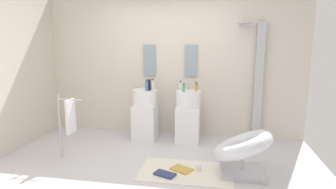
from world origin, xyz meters
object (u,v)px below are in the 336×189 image
object	(u,v)px
magazine_navy	(165,174)
soap_bottle_amber	(196,87)
lounge_chair	(243,149)
magazine_ochre	(182,169)
pedestal_sink_right	(188,116)
soap_bottle_blue	(147,86)
shower_column	(258,80)
soap_bottle_green	(184,88)
pedestal_sink_left	(145,114)
soap_bottle_clear	(180,86)
soap_bottle_white	(152,85)
towel_rack	(69,118)
soap_bottle_black	(149,85)
coffee_mug	(198,168)

from	to	relation	value
magazine_navy	soap_bottle_amber	xyz separation A→B (m)	(0.28, 1.41, 0.94)
lounge_chair	magazine_ochre	xyz separation A→B (m)	(-0.79, -0.05, -0.33)
pedestal_sink_right	magazine_navy	bearing A→B (deg)	-96.67
soap_bottle_amber	soap_bottle_blue	size ratio (longest dim) A/B	0.73
pedestal_sink_right	shower_column	xyz separation A→B (m)	(1.17, 0.32, 0.62)
lounge_chair	soap_bottle_green	bearing A→B (deg)	131.61
soap_bottle_amber	pedestal_sink_left	bearing A→B (deg)	-175.21
shower_column	soap_bottle_blue	size ratio (longest dim) A/B	10.44
soap_bottle_amber	soap_bottle_clear	size ratio (longest dim) A/B	0.89
shower_column	soap_bottle_white	size ratio (longest dim) A/B	10.82
shower_column	pedestal_sink_right	bearing A→B (deg)	-164.58
pedestal_sink_right	shower_column	world-z (taller)	shower_column
towel_rack	magazine_ochre	size ratio (longest dim) A/B	3.48
pedestal_sink_right	towel_rack	bearing A→B (deg)	-147.68
soap_bottle_white	pedestal_sink_left	bearing A→B (deg)	-178.14
soap_bottle_black	soap_bottle_amber	world-z (taller)	soap_bottle_black
shower_column	coffee_mug	world-z (taller)	shower_column
towel_rack	soap_bottle_white	bearing A→B (deg)	45.91
soap_bottle_white	soap_bottle_green	size ratio (longest dim) A/B	1.35
pedestal_sink_left	soap_bottle_white	bearing A→B (deg)	1.86
magazine_navy	soap_bottle_green	distance (m)	1.57
lounge_chair	towel_rack	distance (m)	2.48
soap_bottle_blue	towel_rack	bearing A→B (deg)	-136.02
pedestal_sink_left	shower_column	size ratio (longest dim) A/B	0.49
coffee_mug	magazine_ochre	bearing A→B (deg)	-177.57
lounge_chair	soap_bottle_blue	bearing A→B (deg)	147.73
shower_column	coffee_mug	xyz separation A→B (m)	(-0.90, -1.45, -1.02)
coffee_mug	soap_bottle_clear	world-z (taller)	soap_bottle_clear
towel_rack	coffee_mug	bearing A→B (deg)	-2.98
soap_bottle_amber	soap_bottle_clear	bearing A→B (deg)	-173.57
lounge_chair	soap_bottle_white	bearing A→B (deg)	143.07
pedestal_sink_left	coffee_mug	xyz separation A→B (m)	(1.03, -1.13, -0.40)
lounge_chair	coffee_mug	world-z (taller)	lounge_chair
soap_bottle_amber	soap_bottle_blue	distance (m)	0.85
pedestal_sink_left	pedestal_sink_right	xyz separation A→B (m)	(0.77, 0.00, 0.00)
magazine_navy	magazine_ochre	xyz separation A→B (m)	(0.19, 0.19, -0.00)
magazine_navy	soap_bottle_amber	bearing A→B (deg)	100.08
towel_rack	magazine_navy	size ratio (longest dim) A/B	3.50
towel_rack	pedestal_sink_right	bearing A→B (deg)	32.32
coffee_mug	soap_bottle_clear	distance (m)	1.55
soap_bottle_clear	soap_bottle_amber	bearing A→B (deg)	6.43
shower_column	soap_bottle_black	world-z (taller)	shower_column
magazine_ochre	soap_bottle_clear	world-z (taller)	soap_bottle_clear
pedestal_sink_right	lounge_chair	bearing A→B (deg)	-52.71
magazine_ochre	soap_bottle_amber	bearing A→B (deg)	114.69
pedestal_sink_left	shower_column	xyz separation A→B (m)	(1.93, 0.32, 0.62)
shower_column	magazine_ochre	size ratio (longest dim) A/B	7.51
magazine_navy	soap_bottle_amber	distance (m)	1.71
lounge_chair	soap_bottle_black	distance (m)	1.94
soap_bottle_white	soap_bottle_green	bearing A→B (deg)	-8.40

